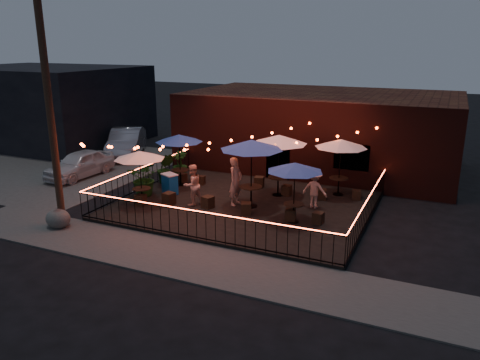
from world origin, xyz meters
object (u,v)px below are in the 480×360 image
(utility_pole, at_px, (51,119))
(cafe_table_0, at_px, (139,156))
(boulder, at_px, (58,219))
(cafe_table_5, at_px, (341,144))
(cooler, at_px, (170,184))
(cafe_table_2, at_px, (251,146))
(cafe_table_3, at_px, (279,140))
(cafe_table_1, at_px, (179,139))
(cafe_table_4, at_px, (295,168))

(utility_pole, distance_m, cafe_table_0, 3.68)
(utility_pole, distance_m, boulder, 3.65)
(cafe_table_5, distance_m, cooler, 7.59)
(cafe_table_0, height_order, cafe_table_2, cafe_table_2)
(utility_pole, xyz_separation_m, cafe_table_5, (8.65, 7.40, -1.59))
(cafe_table_0, relative_size, cooler, 2.47)
(cafe_table_0, distance_m, cafe_table_2, 4.50)
(cafe_table_3, height_order, cooler, cafe_table_3)
(cafe_table_5, bearing_deg, cooler, -156.48)
(cafe_table_2, distance_m, boulder, 7.73)
(cafe_table_3, relative_size, cooler, 3.31)
(cooler, bearing_deg, cafe_table_0, -74.84)
(cafe_table_2, relative_size, cafe_table_3, 0.96)
(cafe_table_0, bearing_deg, cafe_table_5, 33.18)
(cafe_table_1, height_order, cafe_table_4, cafe_table_1)
(utility_pole, relative_size, cafe_table_0, 3.55)
(cafe_table_1, relative_size, cafe_table_2, 0.91)
(cafe_table_4, bearing_deg, cafe_table_1, 159.79)
(cafe_table_3, xyz_separation_m, boulder, (-6.19, -6.52, -2.23))
(utility_pole, height_order, cafe_table_5, utility_pole)
(cooler, bearing_deg, cafe_table_2, 23.97)
(cafe_table_3, xyz_separation_m, cafe_table_5, (2.38, 1.15, -0.18))
(cafe_table_2, bearing_deg, cafe_table_1, 161.34)
(cafe_table_0, distance_m, cafe_table_1, 3.02)
(cafe_table_3, bearing_deg, utility_pole, -135.09)
(utility_pole, xyz_separation_m, cafe_table_0, (1.60, 2.79, -1.79))
(cafe_table_2, distance_m, cafe_table_5, 4.16)
(utility_pole, xyz_separation_m, cooler, (1.88, 4.46, -3.39))
(cafe_table_5, bearing_deg, cafe_table_1, -167.28)
(cooler, bearing_deg, cafe_table_1, 126.63)
(cafe_table_3, bearing_deg, cafe_table_5, 25.84)
(cafe_table_2, xyz_separation_m, cafe_table_4, (2.08, -0.90, -0.45))
(cafe_table_1, height_order, cafe_table_3, cafe_table_3)
(utility_pole, bearing_deg, cooler, 67.09)
(cafe_table_1, relative_size, cooler, 2.89)
(utility_pole, xyz_separation_m, boulder, (0.08, -0.27, -3.64))
(utility_pole, xyz_separation_m, cafe_table_3, (6.27, 6.25, -1.41))
(cafe_table_1, relative_size, cafe_table_5, 1.07)
(cafe_table_4, distance_m, cooler, 6.27)
(cafe_table_3, relative_size, cafe_table_4, 1.33)
(utility_pole, bearing_deg, cafe_table_5, 40.55)
(cafe_table_1, xyz_separation_m, cooler, (0.28, -1.35, -1.72))
(cafe_table_0, bearing_deg, boulder, -116.44)
(cafe_table_3, relative_size, boulder, 3.30)
(cafe_table_0, xyz_separation_m, cafe_table_3, (4.67, 3.46, 0.38))
(cafe_table_5, relative_size, cooler, 2.70)
(cafe_table_4, relative_size, cooler, 2.48)
(cafe_table_2, bearing_deg, utility_pole, -142.73)
(cafe_table_4, height_order, cooler, cafe_table_4)
(cafe_table_0, height_order, cafe_table_1, cafe_table_1)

